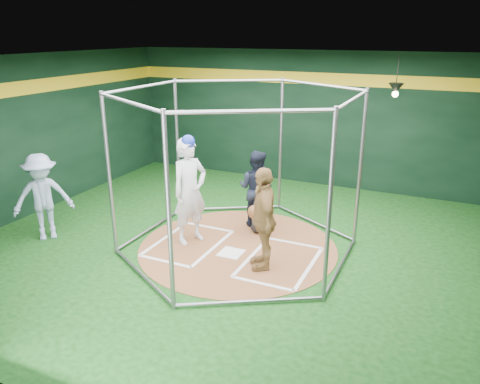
% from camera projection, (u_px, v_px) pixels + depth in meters
% --- Properties ---
extents(room_shell, '(10.10, 9.10, 3.53)m').
position_uv_depth(room_shell, '(238.00, 159.00, 8.45)').
color(room_shell, '#0C370C').
rests_on(room_shell, ground).
extents(clay_disc, '(3.80, 3.80, 0.01)m').
position_uv_depth(clay_disc, '(238.00, 247.00, 9.01)').
color(clay_disc, brown).
rests_on(clay_disc, ground).
extents(home_plate, '(0.43, 0.43, 0.01)m').
position_uv_depth(home_plate, '(231.00, 253.00, 8.75)').
color(home_plate, white).
rests_on(home_plate, clay_disc).
extents(batter_box_left, '(1.17, 1.77, 0.01)m').
position_uv_depth(batter_box_left, '(189.00, 243.00, 9.17)').
color(batter_box_left, white).
rests_on(batter_box_left, clay_disc).
extents(batter_box_right, '(1.17, 1.77, 0.01)m').
position_uv_depth(batter_box_right, '(280.00, 262.00, 8.42)').
color(batter_box_right, white).
rests_on(batter_box_right, clay_disc).
extents(batting_cage, '(4.05, 4.67, 3.00)m').
position_uv_depth(batting_cage, '(238.00, 173.00, 8.52)').
color(batting_cage, gray).
rests_on(batting_cage, ground).
extents(pendant_lamp_near, '(0.34, 0.34, 0.90)m').
position_uv_depth(pendant_lamp_near, '(396.00, 89.00, 10.35)').
color(pendant_lamp_near, black).
rests_on(pendant_lamp_near, room_shell).
extents(batter_figure, '(0.75, 0.89, 2.13)m').
position_uv_depth(batter_figure, '(190.00, 190.00, 8.94)').
color(batter_figure, silver).
rests_on(batter_figure, clay_disc).
extents(visitor_leopard, '(0.91, 1.14, 1.82)m').
position_uv_depth(visitor_leopard, '(263.00, 218.00, 7.99)').
color(visitor_leopard, tan).
rests_on(visitor_leopard, clay_disc).
extents(catcher_figure, '(0.53, 0.61, 0.92)m').
position_uv_depth(catcher_figure, '(259.00, 212.00, 9.48)').
color(catcher_figure, black).
rests_on(catcher_figure, clay_disc).
extents(umpire, '(0.82, 0.65, 1.63)m').
position_uv_depth(umpire, '(256.00, 188.00, 9.78)').
color(umpire, black).
rests_on(umpire, clay_disc).
extents(bystander_blue, '(1.23, 1.27, 1.74)m').
position_uv_depth(bystander_blue, '(43.00, 197.00, 9.16)').
color(bystander_blue, '#99A8CA').
rests_on(bystander_blue, ground).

